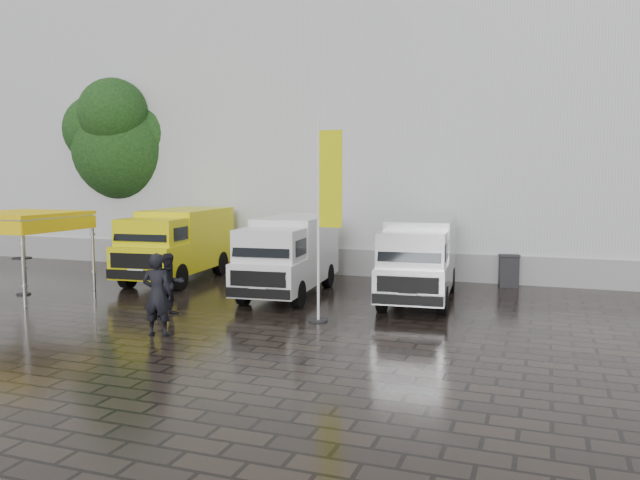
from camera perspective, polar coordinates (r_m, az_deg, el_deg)
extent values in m
plane|color=black|center=(15.96, -0.50, -7.72)|extent=(120.00, 120.00, 0.00)
cube|color=silver|center=(30.82, 13.72, 9.83)|extent=(44.00, 16.00, 12.00)
cube|color=gray|center=(22.98, 11.19, -2.41)|extent=(44.00, 0.15, 1.00)
cylinder|color=silver|center=(23.85, -25.44, -0.78)|extent=(0.10, 0.10, 2.47)
cylinder|color=silver|center=(21.87, -20.03, -1.11)|extent=(0.10, 0.10, 2.47)
cylinder|color=silver|center=(19.73, -25.50, -2.04)|extent=(0.10, 0.10, 2.47)
cube|color=yellow|center=(21.68, -25.62, 2.16)|extent=(3.13, 3.13, 0.12)
cylinder|color=black|center=(16.32, -0.15, -7.34)|extent=(0.50, 0.50, 0.04)
cylinder|color=white|center=(15.94, -0.16, 1.55)|extent=(0.07, 0.07, 5.10)
cube|color=#D7DC0B|center=(15.79, 0.97, 5.59)|extent=(0.60, 0.03, 2.45)
cylinder|color=black|center=(29.13, -17.18, 2.25)|extent=(0.58, 0.58, 4.14)
sphere|color=black|center=(29.11, -17.35, 7.94)|extent=(4.55, 4.55, 4.55)
sphere|color=black|center=(30.33, -17.32, 11.38)|extent=(2.69, 2.69, 2.69)
cylinder|color=black|center=(21.97, -25.53, -2.99)|extent=(0.60, 0.60, 1.19)
cube|color=black|center=(22.25, 16.88, -2.68)|extent=(0.76, 0.76, 1.10)
imported|color=black|center=(15.19, -14.65, -4.82)|extent=(0.80, 0.61, 1.96)
imported|color=black|center=(17.35, -13.55, -3.95)|extent=(0.96, 1.03, 1.68)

